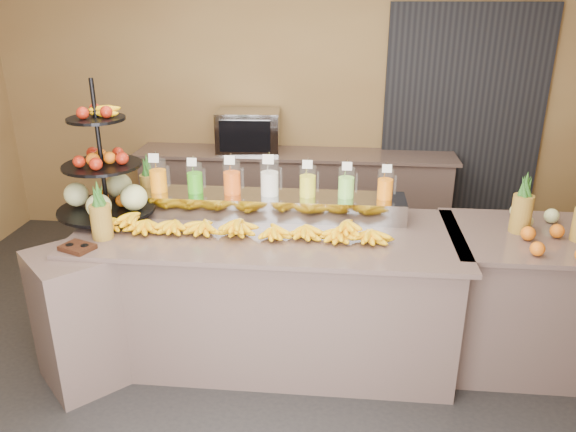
# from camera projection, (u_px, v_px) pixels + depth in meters

# --- Properties ---
(ground) EXTENTS (6.00, 6.00, 0.00)m
(ground) POSITION_uv_depth(u_px,v_px,m) (264.00, 377.00, 3.71)
(ground) COLOR black
(ground) RESTS_ON ground
(room_envelope) EXTENTS (6.04, 5.02, 2.82)m
(room_envelope) POSITION_uv_depth(u_px,v_px,m) (304.00, 73.00, 3.73)
(room_envelope) COLOR brown
(room_envelope) RESTS_ON ground
(buffet_counter) EXTENTS (2.75, 1.25, 0.93)m
(buffet_counter) POSITION_uv_depth(u_px,v_px,m) (252.00, 295.00, 3.79)
(buffet_counter) COLOR gray
(buffet_counter) RESTS_ON ground
(right_counter) EXTENTS (1.08, 0.88, 0.93)m
(right_counter) POSITION_uv_depth(u_px,v_px,m) (523.00, 298.00, 3.76)
(right_counter) COLOR gray
(right_counter) RESTS_ON ground
(back_ledge) EXTENTS (3.10, 0.55, 0.93)m
(back_ledge) POSITION_uv_depth(u_px,v_px,m) (294.00, 197.00, 5.62)
(back_ledge) COLOR gray
(back_ledge) RESTS_ON ground
(pitcher_tray) EXTENTS (1.85, 0.30, 0.15)m
(pitcher_tray) POSITION_uv_depth(u_px,v_px,m) (270.00, 205.00, 3.88)
(pitcher_tray) COLOR gray
(pitcher_tray) RESTS_ON buffet_counter
(juice_pitcher_orange_a) EXTENTS (0.12, 0.13, 0.29)m
(juice_pitcher_orange_a) POSITION_uv_depth(u_px,v_px,m) (158.00, 177.00, 3.89)
(juice_pitcher_orange_a) COLOR silver
(juice_pitcher_orange_a) RESTS_ON pitcher_tray
(juice_pitcher_green) EXTENTS (0.11, 0.12, 0.27)m
(juice_pitcher_green) POSITION_uv_depth(u_px,v_px,m) (195.00, 180.00, 3.87)
(juice_pitcher_green) COLOR silver
(juice_pitcher_green) RESTS_ON pitcher_tray
(juice_pitcher_orange_b) EXTENTS (0.12, 0.13, 0.30)m
(juice_pitcher_orange_b) POSITION_uv_depth(u_px,v_px,m) (232.00, 180.00, 3.84)
(juice_pitcher_orange_b) COLOR silver
(juice_pitcher_orange_b) RESTS_ON pitcher_tray
(juice_pitcher_milk) EXTENTS (0.13, 0.13, 0.31)m
(juice_pitcher_milk) POSITION_uv_depth(u_px,v_px,m) (270.00, 180.00, 3.81)
(juice_pitcher_milk) COLOR silver
(juice_pitcher_milk) RESTS_ON pitcher_tray
(juice_pitcher_lemon) EXTENTS (0.11, 0.12, 0.28)m
(juice_pitcher_lemon) POSITION_uv_depth(u_px,v_px,m) (308.00, 183.00, 3.80)
(juice_pitcher_lemon) COLOR silver
(juice_pitcher_lemon) RESTS_ON pitcher_tray
(juice_pitcher_lime) EXTENTS (0.11, 0.12, 0.27)m
(juice_pitcher_lime) POSITION_uv_depth(u_px,v_px,m) (346.00, 184.00, 3.77)
(juice_pitcher_lime) COLOR silver
(juice_pitcher_lime) RESTS_ON pitcher_tray
(juice_pitcher_orange_c) EXTENTS (0.11, 0.11, 0.26)m
(juice_pitcher_orange_c) POSITION_uv_depth(u_px,v_px,m) (385.00, 186.00, 3.75)
(juice_pitcher_orange_c) COLOR silver
(juice_pitcher_orange_c) RESTS_ON pitcher_tray
(banana_heap) EXTENTS (1.93, 0.17, 0.16)m
(banana_heap) POSITION_uv_depth(u_px,v_px,m) (240.00, 225.00, 3.59)
(banana_heap) COLOR #E6BB0B
(banana_heap) RESTS_ON buffet_counter
(fruit_stand) EXTENTS (0.84, 0.84, 0.94)m
(fruit_stand) POSITION_uv_depth(u_px,v_px,m) (111.00, 184.00, 3.80)
(fruit_stand) COLOR black
(fruit_stand) RESTS_ON buffet_counter
(condiment_caddy) EXTENTS (0.23, 0.20, 0.03)m
(condiment_caddy) POSITION_uv_depth(u_px,v_px,m) (77.00, 247.00, 3.37)
(condiment_caddy) COLOR black
(condiment_caddy) RESTS_ON buffet_counter
(pineapple_left_a) EXTENTS (0.13, 0.13, 0.38)m
(pineapple_left_a) POSITION_uv_depth(u_px,v_px,m) (101.00, 217.00, 3.49)
(pineapple_left_a) COLOR brown
(pineapple_left_a) RESTS_ON buffet_counter
(pineapple_left_b) EXTENTS (0.12, 0.12, 0.39)m
(pineapple_left_b) POSITION_uv_depth(u_px,v_px,m) (149.00, 186.00, 4.04)
(pineapple_left_b) COLOR brown
(pineapple_left_b) RESTS_ON buffet_counter
(right_fruit_pile) EXTENTS (0.47, 0.45, 0.25)m
(right_fruit_pile) POSITION_uv_depth(u_px,v_px,m) (553.00, 231.00, 3.45)
(right_fruit_pile) COLOR brown
(right_fruit_pile) RESTS_ON right_counter
(oven_warmer) EXTENTS (0.62, 0.45, 0.40)m
(oven_warmer) POSITION_uv_depth(u_px,v_px,m) (249.00, 131.00, 5.42)
(oven_warmer) COLOR gray
(oven_warmer) RESTS_ON back_ledge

